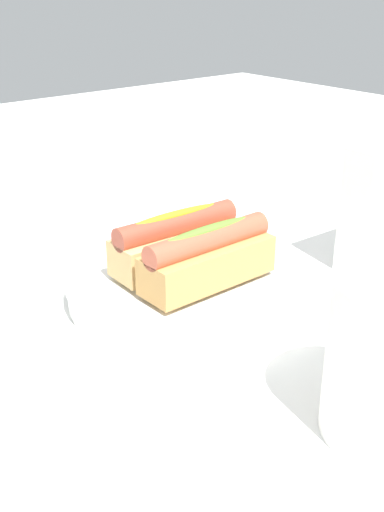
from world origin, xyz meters
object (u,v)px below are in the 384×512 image
Objects in this scene: napkin_box at (384,206)px; hotdog_front at (177,241)px; serving_bowl at (192,284)px; hotdog_back at (208,258)px.

hotdog_front is at bearing -22.14° from napkin_box.
serving_bowl is 1.83× the size of hotdog_back.
hotdog_back is 0.24m from napkin_box.
hotdog_back is at bearing 87.77° from serving_bowl.
serving_bowl is 0.05m from hotdog_back.
hotdog_back is at bearing -9.72° from napkin_box.
napkin_box reaches higher than serving_bowl.
serving_bowl is 1.83× the size of napkin_box.
napkin_box is (-0.23, 0.05, 0.02)m from hotdog_back.
napkin_box reaches higher than hotdog_back.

